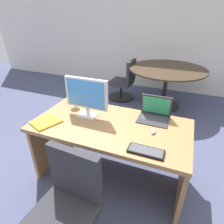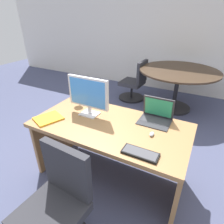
% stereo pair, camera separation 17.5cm
% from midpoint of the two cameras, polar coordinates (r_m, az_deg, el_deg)
% --- Properties ---
extents(ground, '(12.00, 12.00, 0.00)m').
position_cam_midpoint_polar(ground, '(3.57, 7.32, -1.87)').
color(ground, '#474C6B').
extents(back_wall, '(10.00, 0.10, 2.80)m').
position_cam_midpoint_polar(back_wall, '(4.78, 14.31, 22.97)').
color(back_wall, silver).
rests_on(back_wall, ground).
extents(desk, '(1.61, 0.83, 0.74)m').
position_cam_midpoint_polar(desk, '(2.12, -2.34, -7.75)').
color(desk, '#9E7042').
rests_on(desk, ground).
extents(monitor, '(0.48, 0.16, 0.43)m').
position_cam_midpoint_polar(monitor, '(2.04, -10.14, 5.01)').
color(monitor, silver).
rests_on(monitor, desk).
extents(laptop, '(0.33, 0.26, 0.25)m').
position_cam_midpoint_polar(laptop, '(2.08, 10.46, 0.12)').
color(laptop, '#2D2D33').
rests_on(laptop, desk).
extents(keyboard, '(0.30, 0.13, 0.02)m').
position_cam_midpoint_polar(keyboard, '(1.61, 7.05, -11.67)').
color(keyboard, black).
rests_on(keyboard, desk).
extents(mouse, '(0.04, 0.07, 0.03)m').
position_cam_midpoint_polar(mouse, '(1.85, 9.69, -5.92)').
color(mouse, '#B7BABF').
rests_on(mouse, desk).
extents(desk_lamp, '(0.12, 0.15, 0.35)m').
position_cam_midpoint_polar(desk_lamp, '(2.39, -14.19, 8.22)').
color(desk_lamp, black).
rests_on(desk_lamp, desk).
extents(book, '(0.32, 0.34, 0.02)m').
position_cam_midpoint_polar(book, '(2.13, -21.42, -2.81)').
color(book, orange).
rests_on(book, desk).
extents(office_chair, '(0.56, 0.56, 0.92)m').
position_cam_midpoint_polar(office_chair, '(1.72, -16.74, -28.26)').
color(office_chair, black).
rests_on(office_chair, ground).
extents(meeting_table, '(1.47, 1.47, 0.80)m').
position_cam_midpoint_polar(meeting_table, '(3.91, 14.75, 9.91)').
color(meeting_table, black).
rests_on(meeting_table, ground).
extents(meeting_chair_near, '(0.56, 0.56, 0.87)m').
position_cam_midpoint_polar(meeting_chair_near, '(4.22, 2.39, 8.37)').
color(meeting_chair_near, black).
rests_on(meeting_chair_near, ground).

